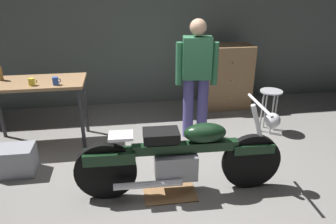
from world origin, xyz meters
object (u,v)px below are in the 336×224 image
at_px(motorcycle, 182,156).
at_px(wooden_dresser, 227,77).
at_px(person_standing, 196,75).
at_px(mug_blue_enamel, 56,81).
at_px(shop_stool, 270,100).
at_px(bottle, 0,73).
at_px(storage_bin, 16,160).
at_px(mug_yellow_tall, 32,82).

distance_m(motorcycle, wooden_dresser, 2.61).
bearing_deg(person_standing, mug_blue_enamel, 10.87).
distance_m(shop_stool, bottle, 3.74).
bearing_deg(wooden_dresser, motorcycle, -118.26).
bearing_deg(mug_blue_enamel, bottle, 157.78).
xyz_separation_m(storage_bin, mug_blue_enamel, (0.47, 0.55, 0.78)).
bearing_deg(motorcycle, mug_yellow_tall, 145.77).
height_order(shop_stool, bottle, bottle).
height_order(motorcycle, shop_stool, motorcycle).
bearing_deg(mug_blue_enamel, motorcycle, -40.63).
xyz_separation_m(shop_stool, bottle, (-3.70, 0.23, 0.50)).
relative_size(shop_stool, wooden_dresser, 0.58).
height_order(person_standing, shop_stool, person_standing).
distance_m(wooden_dresser, mug_blue_enamel, 2.88).
height_order(motorcycle, storage_bin, motorcycle).
bearing_deg(person_standing, wooden_dresser, -119.32).
bearing_deg(storage_bin, shop_stool, 10.37).
bearing_deg(mug_yellow_tall, shop_stool, 0.88).
distance_m(person_standing, bottle, 2.59).
xyz_separation_m(shop_stool, mug_blue_enamel, (-2.95, -0.07, 0.45)).
relative_size(motorcycle, wooden_dresser, 1.99).
xyz_separation_m(motorcycle, mug_blue_enamel, (-1.40, 1.20, 0.50)).
bearing_deg(wooden_dresser, mug_blue_enamel, -157.31).
relative_size(storage_bin, mug_yellow_tall, 4.16).
bearing_deg(motorcycle, mug_blue_enamel, 140.97).
xyz_separation_m(storage_bin, bottle, (-0.28, 0.86, 0.83)).
distance_m(storage_bin, bottle, 1.22).
relative_size(mug_blue_enamel, bottle, 0.44).
xyz_separation_m(shop_stool, wooden_dresser, (-0.32, 1.03, 0.05)).
bearing_deg(mug_blue_enamel, mug_yellow_tall, 175.68).
distance_m(person_standing, mug_yellow_tall, 2.13).
distance_m(shop_stool, storage_bin, 3.49).
distance_m(storage_bin, mug_yellow_tall, 0.98).
distance_m(mug_yellow_tall, bottle, 0.53).
distance_m(shop_stool, wooden_dresser, 1.08).
distance_m(motorcycle, shop_stool, 2.01).
bearing_deg(mug_yellow_tall, storage_bin, -106.71).
bearing_deg(shop_stool, storage_bin, -169.63).
xyz_separation_m(person_standing, wooden_dresser, (0.80, 1.03, -0.38)).
distance_m(wooden_dresser, mug_yellow_tall, 3.15).
height_order(storage_bin, mug_blue_enamel, mug_blue_enamel).
height_order(motorcycle, wooden_dresser, wooden_dresser).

